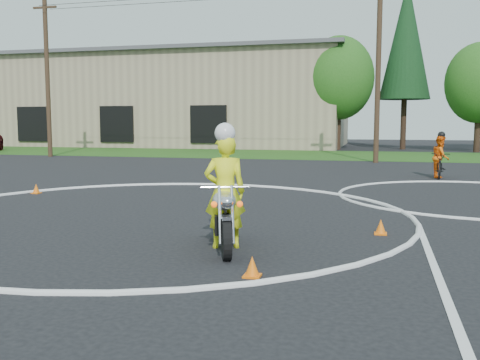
# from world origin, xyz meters

# --- Properties ---
(ground) EXTENTS (120.00, 120.00, 0.00)m
(ground) POSITION_xyz_m (0.00, 0.00, 0.00)
(ground) COLOR black
(ground) RESTS_ON ground
(grass_strip) EXTENTS (120.00, 10.00, 0.02)m
(grass_strip) POSITION_xyz_m (0.00, 27.00, 0.01)
(grass_strip) COLOR #1E4714
(grass_strip) RESTS_ON ground
(course_markings) EXTENTS (19.05, 19.05, 0.12)m
(course_markings) POSITION_xyz_m (2.17, 4.35, 0.01)
(course_markings) COLOR silver
(course_markings) RESTS_ON ground
(primary_motorcycle) EXTENTS (0.99, 2.15, 1.18)m
(primary_motorcycle) POSITION_xyz_m (2.58, 0.02, 0.57)
(primary_motorcycle) COLOR black
(primary_motorcycle) RESTS_ON ground
(rider_primary_grp) EXTENTS (0.84, 0.69, 2.19)m
(rider_primary_grp) POSITION_xyz_m (2.56, 0.16, 1.05)
(rider_primary_grp) COLOR #F3F91A
(rider_primary_grp) RESTS_ON ground
(rider_second_grp) EXTENTS (0.88, 1.96, 1.83)m
(rider_second_grp) POSITION_xyz_m (7.50, 13.53, 0.64)
(rider_second_grp) COLOR black
(rider_second_grp) RESTS_ON ground
(traffic_cones) EXTENTS (19.57, 11.24, 0.30)m
(traffic_cones) POSITION_xyz_m (4.15, 3.30, 0.14)
(traffic_cones) COLOR orange
(traffic_cones) RESTS_ON ground
(warehouse) EXTENTS (41.00, 17.00, 8.30)m
(warehouse) POSITION_xyz_m (-18.00, 39.99, 4.16)
(warehouse) COLOR tan
(warehouse) RESTS_ON ground
(utility_poles) EXTENTS (41.60, 1.12, 10.00)m
(utility_poles) POSITION_xyz_m (5.00, 21.00, 5.20)
(utility_poles) COLOR #473321
(utility_poles) RESTS_ON ground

